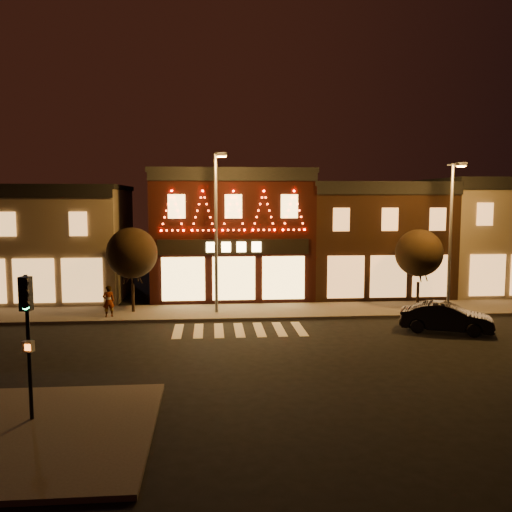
{
  "coord_description": "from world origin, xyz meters",
  "views": [
    {
      "loc": [
        -1.39,
        -22.17,
        6.47
      ],
      "look_at": [
        0.83,
        4.0,
        3.67
      ],
      "focal_mm": 38.05,
      "sensor_mm": 36.0,
      "label": 1
    }
  ],
  "objects": [
    {
      "name": "streetlamp_mid",
      "position": [
        -1.02,
        7.39,
        5.27
      ],
      "size": [
        0.68,
        2.0,
        8.72
      ],
      "rotation": [
        0.0,
        0.0,
        -0.17
      ],
      "color": "#59595E",
      "rests_on": "sidewalk_far"
    },
    {
      "name": "tree_right",
      "position": [
        10.61,
        7.97,
        3.34
      ],
      "size": [
        2.73,
        2.73,
        4.56
      ],
      "rotation": [
        0.0,
        0.0,
        -0.11
      ],
      "color": "black",
      "rests_on": "sidewalk_far"
    },
    {
      "name": "streetlamp_right",
      "position": [
        11.76,
        6.36,
        4.98
      ],
      "size": [
        0.66,
        1.89,
        8.23
      ],
      "rotation": [
        0.0,
        0.0,
        0.18
      ],
      "color": "#59595E",
      "rests_on": "sidewalk_far"
    },
    {
      "name": "sidewalk_far",
      "position": [
        2.0,
        8.0,
        0.07
      ],
      "size": [
        44.0,
        4.0,
        0.15
      ],
      "primitive_type": "cube",
      "color": "#47423D",
      "rests_on": "ground"
    },
    {
      "name": "dark_sedan",
      "position": [
        9.99,
        2.75,
        0.71
      ],
      "size": [
        4.55,
        3.11,
        1.42
      ],
      "primitive_type": "imported",
      "rotation": [
        0.0,
        0.0,
        1.16
      ],
      "color": "black",
      "rests_on": "ground"
    },
    {
      "name": "building_right_a",
      "position": [
        9.5,
        13.99,
        3.76
      ],
      "size": [
        9.2,
        8.28,
        7.5
      ],
      "color": "#331D11",
      "rests_on": "ground"
    },
    {
      "name": "traffic_signal_near",
      "position": [
        -6.52,
        -6.79,
        3.1
      ],
      "size": [
        0.35,
        0.44,
        4.19
      ],
      "rotation": [
        0.0,
        0.0,
        -0.24
      ],
      "color": "black",
      "rests_on": "sidewalk_near"
    },
    {
      "name": "building_pulp",
      "position": [
        0.0,
        13.98,
        4.16
      ],
      "size": [
        10.2,
        8.34,
        8.3
      ],
      "color": "black",
      "rests_on": "ground"
    },
    {
      "name": "ground",
      "position": [
        0.0,
        0.0,
        0.0
      ],
      "size": [
        120.0,
        120.0,
        0.0
      ],
      "primitive_type": "plane",
      "color": "black",
      "rests_on": "ground"
    },
    {
      "name": "building_left",
      "position": [
        -13.0,
        13.99,
        3.66
      ],
      "size": [
        12.2,
        8.28,
        7.3
      ],
      "color": "#7D6E59",
      "rests_on": "ground"
    },
    {
      "name": "building_right_b",
      "position": [
        18.5,
        13.99,
        3.91
      ],
      "size": [
        9.2,
        8.28,
        7.8
      ],
      "color": "#7D6E59",
      "rests_on": "ground"
    },
    {
      "name": "tree_left",
      "position": [
        -5.72,
        8.19,
        3.45
      ],
      "size": [
        2.82,
        2.82,
        4.72
      ],
      "rotation": [
        0.0,
        0.0,
        0.08
      ],
      "color": "black",
      "rests_on": "sidewalk_far"
    },
    {
      "name": "pedestrian",
      "position": [
        -6.84,
        6.96,
        1.0
      ],
      "size": [
        0.72,
        0.59,
        1.69
      ],
      "primitive_type": "imported",
      "rotation": [
        0.0,
        0.0,
        3.5
      ],
      "color": "gray",
      "rests_on": "sidewalk_far"
    },
    {
      "name": "sidewalk_near",
      "position": [
        -6.5,
        -7.5,
        0.07
      ],
      "size": [
        7.0,
        7.0,
        0.15
      ],
      "primitive_type": "cube",
      "color": "#47423D",
      "rests_on": "ground"
    }
  ]
}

